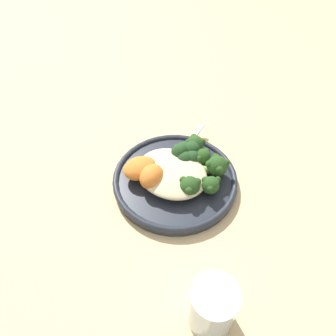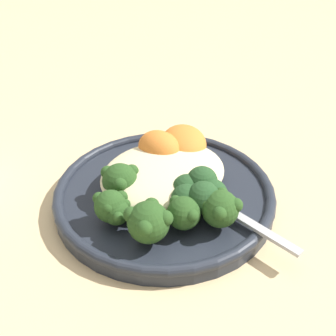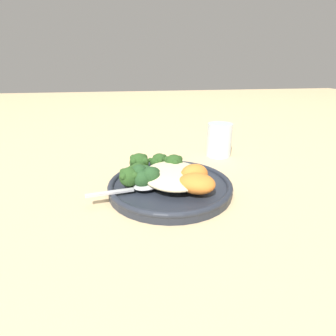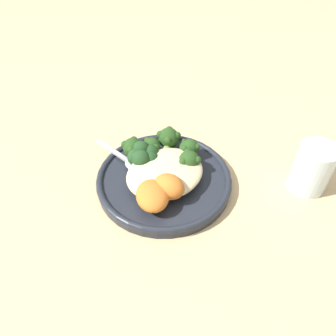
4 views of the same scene
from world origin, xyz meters
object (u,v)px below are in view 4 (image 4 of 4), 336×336
Objects in this scene: broccoli_stalk_5 at (137,152)px; spoon at (131,162)px; quinoa_mound at (165,173)px; water_glass at (313,168)px; plate at (164,179)px; broccoli_stalk_4 at (153,153)px; kale_tuft at (144,156)px; sweet_potato_chunk_1 at (169,187)px; broccoli_stalk_0 at (184,163)px; broccoli_stalk_3 at (167,143)px; sweet_potato_chunk_0 at (165,189)px; sweet_potato_chunk_2 at (152,196)px; broccoli_stalk_2 at (178,155)px; broccoli_stalk_1 at (185,153)px.

broccoli_stalk_5 is 0.86× the size of spoon.
quinoa_mound is at bearing -174.21° from broccoli_stalk_5.
plate is at bearing 139.02° from water_glass.
broccoli_stalk_4 is 1.62× the size of kale_tuft.
sweet_potato_chunk_1 is 0.25m from water_glass.
broccoli_stalk_4 is (-0.02, 0.06, -0.00)m from broccoli_stalk_0.
broccoli_stalk_3 reaches higher than plate.
broccoli_stalk_5 is 0.31m from water_glass.
plate is at bearing 52.37° from sweet_potato_chunk_0.
broccoli_stalk_3 is 0.03m from broccoli_stalk_4.
sweet_potato_chunk_2 is at bearing 179.63° from broccoli_stalk_3.
broccoli_stalk_5 is (-0.01, 0.06, 0.03)m from plate.
sweet_potato_chunk_1 is at bearing 149.69° from water_glass.
broccoli_stalk_3 is (0.00, 0.03, 0.01)m from broccoli_stalk_2.
kale_tuft reaches higher than quinoa_mound.
sweet_potato_chunk_1 is (0.01, -0.00, 0.00)m from sweet_potato_chunk_0.
broccoli_stalk_5 reaches higher than sweet_potato_chunk_2.
water_glass reaches higher than sweet_potato_chunk_2.
water_glass is (0.15, -0.18, 0.01)m from broccoli_stalk_2.
sweet_potato_chunk_1 is (-0.04, -0.09, 0.01)m from broccoli_stalk_4.
broccoli_stalk_2 reaches higher than plate.
broccoli_stalk_3 reaches higher than broccoli_stalk_1.
quinoa_mound is 0.06m from sweet_potato_chunk_2.
broccoli_stalk_4 and sweet_potato_chunk_0 have the same top height.
plate is at bearing -79.18° from kale_tuft.
spoon is (-0.06, 0.07, -0.01)m from broccoli_stalk_0.
spoon is at bearing 128.56° from broccoli_stalk_3.
water_glass is at bearing -138.60° from broccoli_stalk_5.
kale_tuft reaches higher than broccoli_stalk_5.
broccoli_stalk_2 is 0.03m from broccoli_stalk_3.
sweet_potato_chunk_2 reaches higher than sweet_potato_chunk_0.
spoon is at bearing 144.35° from broccoli_stalk_0.
kale_tuft is (0.01, 0.09, -0.00)m from sweet_potato_chunk_1.
kale_tuft is at bearing 61.54° from sweet_potato_chunk_2.
broccoli_stalk_0 is 0.07m from sweet_potato_chunk_0.
broccoli_stalk_5 is (-0.05, 0.05, 0.00)m from broccoli_stalk_2.
plate is at bearing -179.97° from broccoli_stalk_1.
broccoli_stalk_4 is 1.76× the size of sweet_potato_chunk_1.
broccoli_stalk_4 is (-0.04, 0.04, -0.00)m from broccoli_stalk_1.
water_glass is (0.20, -0.23, 0.01)m from broccoli_stalk_5.
broccoli_stalk_5 is at bearing 79.40° from broccoli_stalk_4.
broccoli_stalk_1 is 0.22m from water_glass.
kale_tuft is 0.44× the size of spoon.
sweet_potato_chunk_1 is at bearing -168.39° from broccoli_stalk_3.
water_glass is (0.15, -0.21, 0.00)m from broccoli_stalk_3.
sweet_potato_chunk_0 reaches higher than broccoli_stalk_2.
broccoli_stalk_5 is at bearing 66.58° from sweet_potato_chunk_2.
broccoli_stalk_1 is at bearing -41.62° from broccoli_stalk_2.
sweet_potato_chunk_1 is (-0.08, -0.05, 0.01)m from broccoli_stalk_1.
broccoli_stalk_0 is at bearing 25.73° from sweet_potato_chunk_1.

